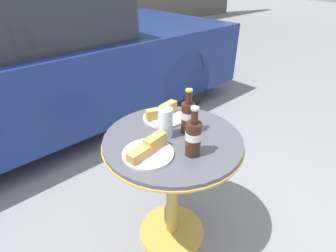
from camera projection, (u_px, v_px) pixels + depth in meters
name	position (u px, v px, depth m)	size (l,w,h in m)	color
ground_plane	(172.00, 231.00, 1.63)	(30.00, 30.00, 0.00)	gray
bistro_table	(172.00, 165.00, 1.36)	(0.69, 0.69, 0.70)	gold
cola_bottle_left	(193.00, 137.00, 1.11)	(0.07, 0.07, 0.23)	#3D1E14
cola_bottle_right	(188.00, 116.00, 1.27)	(0.07, 0.07, 0.23)	#3D1E14
drinking_glass	(165.00, 124.00, 1.25)	(0.07, 0.07, 0.15)	silver
lunch_plate_near	(163.00, 114.00, 1.43)	(0.22, 0.22, 0.07)	silver
lunch_plate_far	(148.00, 151.00, 1.15)	(0.23, 0.23, 0.07)	silver
parked_car	(11.00, 66.00, 2.41)	(4.41, 1.84, 1.32)	navy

